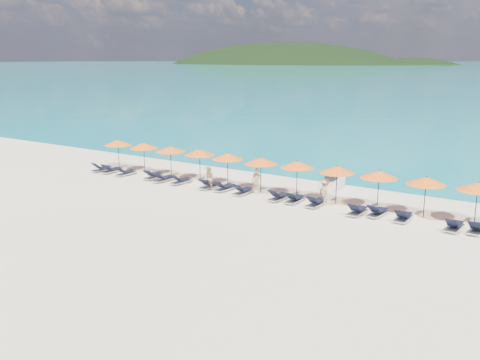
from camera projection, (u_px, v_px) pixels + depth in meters
The scene contains 35 objects.
ground at pixel (210, 211), 29.49m from camera, with size 1400.00×1400.00×0.00m, color beige.
headland_main at pixel (281, 97), 637.86m from camera, with size 374.00×242.00×126.50m.
headland_small at pixel (413, 98), 572.07m from camera, with size 162.00×126.00×85.50m.
jetski at pixel (332, 183), 34.55m from camera, with size 1.15×2.58×0.89m.
beachgoer_a at pixel (256, 181), 33.03m from camera, with size 0.60×0.39×1.63m, color tan.
beachgoer_b at pixel (209, 179), 33.97m from camera, with size 0.74×0.43×1.53m, color tan.
beachgoer_c at pixel (325, 192), 30.61m from camera, with size 1.00×0.46×1.55m, color tan.
umbrella_0 at pixel (118, 143), 40.22m from camera, with size 2.10×2.10×2.28m.
umbrella_1 at pixel (144, 146), 38.85m from camera, with size 2.10×2.10×2.28m.
umbrella_2 at pixel (171, 149), 37.41m from camera, with size 2.10×2.10×2.28m.
umbrella_3 at pixel (200, 152), 36.13m from camera, with size 2.10×2.10×2.28m.
umbrella_4 at pixel (228, 156), 34.69m from camera, with size 2.10×2.10×2.28m.
umbrella_5 at pixel (261, 161), 33.16m from camera, with size 2.10×2.10×2.28m.
umbrella_6 at pixel (297, 165), 32.05m from camera, with size 2.10×2.10×2.28m.
umbrella_7 at pixel (337, 170), 30.62m from camera, with size 2.10×2.10×2.28m.
umbrella_8 at pixel (379, 174), 29.33m from camera, with size 2.10×2.10×2.28m.
umbrella_9 at pixel (426, 181), 27.86m from camera, with size 2.10×2.10×2.28m.
umbrella_10 at pixel (478, 187), 26.59m from camera, with size 2.10×2.10×2.28m.
lounger_0 at pixel (102, 168), 39.71m from camera, with size 0.68×1.72×0.66m.
lounger_1 at pixel (111, 170), 39.17m from camera, with size 0.62×1.70×0.66m.
lounger_2 at pixel (126, 172), 38.31m from camera, with size 0.65×1.71×0.66m.
lounger_3 at pixel (153, 176), 37.22m from camera, with size 0.79×1.75×0.66m.
lounger_4 at pixel (163, 178), 36.43m from camera, with size 0.70×1.73×0.66m.
lounger_5 at pixel (181, 180), 35.80m from camera, with size 0.75×1.74×0.66m.
lounger_6 at pixel (210, 185), 34.48m from camera, with size 0.73×1.74×0.66m.
lounger_7 at pixel (225, 187), 33.92m from camera, with size 0.72×1.74×0.66m.
lounger_8 at pixel (243, 191), 33.03m from camera, with size 0.66×1.71×0.66m.
lounger_9 at pixel (279, 197), 31.68m from camera, with size 0.73×1.74×0.66m.
lounger_10 at pixel (295, 199), 31.19m from camera, with size 0.63×1.70×0.66m.
lounger_11 at pixel (316, 203), 30.38m from camera, with size 0.64×1.71×0.66m.
lounger_12 at pixel (357, 211), 28.80m from camera, with size 0.68×1.72×0.66m.
lounger_13 at pixel (377, 212), 28.54m from camera, with size 0.75×1.74×0.66m.
lounger_14 at pixel (403, 217), 27.70m from camera, with size 0.67×1.72×0.66m.
lounger_15 at pixel (454, 226), 26.20m from camera, with size 0.70×1.73×0.66m.
lounger_16 at pixel (477, 228), 25.81m from camera, with size 0.76×1.75×0.66m.
Camera 1 is at (17.16, -22.62, 8.32)m, focal length 40.00 mm.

